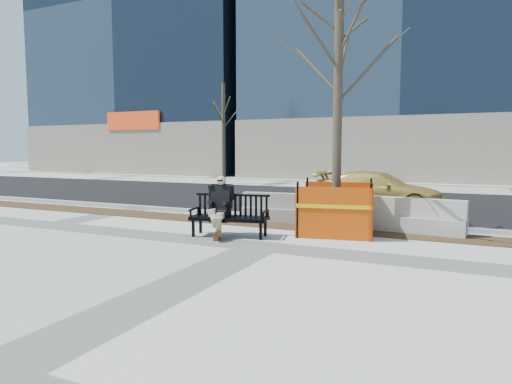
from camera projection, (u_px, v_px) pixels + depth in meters
ground at (261, 246)px, 9.47m from camera, size 120.00×120.00×0.00m
mulch_strip at (302, 227)px, 11.81m from camera, size 40.00×1.20×0.02m
asphalt_street at (356, 202)px, 17.40m from camera, size 60.00×10.40×0.01m
curb at (314, 219)px, 12.66m from camera, size 60.00×0.25×0.12m
building_left at (158, 15)px, 40.85m from camera, size 20.00×12.00×28.00m
bench at (230, 236)px, 10.54m from camera, size 1.94×1.01×0.98m
seated_man at (220, 235)px, 10.64m from camera, size 0.79×1.10×1.41m
tree_fence at (336, 233)px, 10.92m from camera, size 3.02×3.02×6.44m
sedan at (377, 208)px, 15.54m from camera, size 4.42×2.04×1.25m
jersey_barrier_left at (291, 222)px, 12.59m from camera, size 2.85×0.81×0.81m
jersey_barrier_right at (401, 231)px, 11.18m from camera, size 3.00×0.89×0.85m
far_tree_left at (224, 184)px, 26.18m from camera, size 2.89×2.89×6.20m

